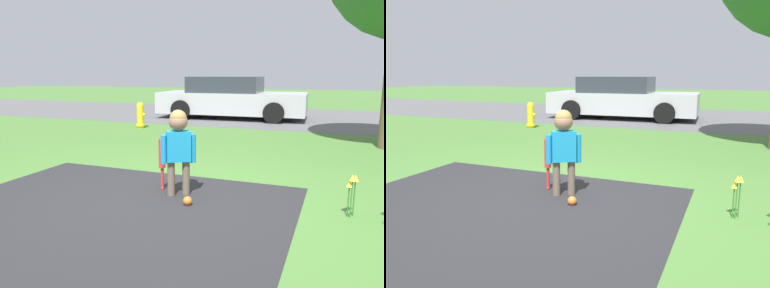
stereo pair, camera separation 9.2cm
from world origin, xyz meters
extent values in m
plane|color=#477533|center=(0.00, 0.00, 0.00)|extent=(60.00, 60.00, 0.00)
cube|color=#59595B|center=(0.00, 8.50, 0.00)|extent=(40.00, 6.00, 0.01)
cylinder|color=#6B5B4C|center=(0.02, 0.19, 0.19)|extent=(0.08, 0.08, 0.39)
cylinder|color=#6B5B4C|center=(0.17, 0.28, 0.19)|extent=(0.08, 0.08, 0.39)
cube|color=#198CC6|center=(0.10, 0.23, 0.55)|extent=(0.30, 0.26, 0.33)
cylinder|color=#198CC6|center=(-0.04, 0.15, 0.52)|extent=(0.06, 0.06, 0.31)
cylinder|color=#198CC6|center=(0.23, 0.32, 0.52)|extent=(0.06, 0.06, 0.31)
sphere|color=#997051|center=(0.10, 0.23, 0.82)|extent=(0.20, 0.20, 0.20)
sphere|color=#997A47|center=(0.10, 0.23, 0.86)|extent=(0.19, 0.19, 0.19)
sphere|color=red|center=(-0.15, 0.34, 0.02)|extent=(0.04, 0.04, 0.04)
cylinder|color=red|center=(-0.15, 0.34, 0.13)|extent=(0.03, 0.03, 0.27)
cylinder|color=red|center=(-0.15, 0.34, 0.43)|extent=(0.08, 0.08, 0.33)
sphere|color=red|center=(-0.15, 0.34, 0.59)|extent=(0.07, 0.07, 0.07)
sphere|color=orange|center=(0.31, -0.03, 0.05)|extent=(0.09, 0.09, 0.09)
cylinder|color=yellow|center=(-2.91, 4.72, 0.28)|extent=(0.18, 0.18, 0.55)
sphere|color=yellow|center=(-2.91, 4.72, 0.55)|extent=(0.17, 0.17, 0.17)
cylinder|color=yellow|center=(-2.91, 4.72, 0.07)|extent=(0.22, 0.22, 0.04)
cylinder|color=yellow|center=(-2.81, 4.72, 0.33)|extent=(0.08, 0.06, 0.06)
cube|color=#B7B7BC|center=(-1.36, 7.60, 0.47)|extent=(4.41, 2.01, 0.62)
cube|color=#2D333D|center=(-1.57, 7.59, 1.01)|extent=(2.15, 1.69, 0.46)
cylinder|color=black|center=(-0.06, 8.58, 0.29)|extent=(0.58, 0.21, 0.57)
cylinder|color=black|center=(0.03, 6.76, 0.29)|extent=(0.58, 0.21, 0.57)
cylinder|color=black|center=(-2.74, 8.45, 0.29)|extent=(0.58, 0.21, 0.57)
cylinder|color=black|center=(-2.65, 6.63, 0.29)|extent=(0.58, 0.21, 0.57)
cylinder|color=#38702D|center=(1.83, 0.23, 0.15)|extent=(0.01, 0.01, 0.29)
cone|color=yellow|center=(1.83, 0.23, 0.32)|extent=(0.06, 0.06, 0.06)
cylinder|color=#38702D|center=(1.88, 0.27, 0.17)|extent=(0.01, 0.01, 0.34)
cone|color=yellow|center=(1.88, 0.27, 0.37)|extent=(0.06, 0.06, 0.06)
cylinder|color=#38702D|center=(1.85, 0.22, 0.18)|extent=(0.01, 0.01, 0.36)
cone|color=yellow|center=(1.85, 0.22, 0.39)|extent=(0.06, 0.06, 0.06)
camera|label=1|loc=(1.71, -3.41, 1.33)|focal=35.00mm
camera|label=2|loc=(1.79, -3.38, 1.33)|focal=35.00mm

